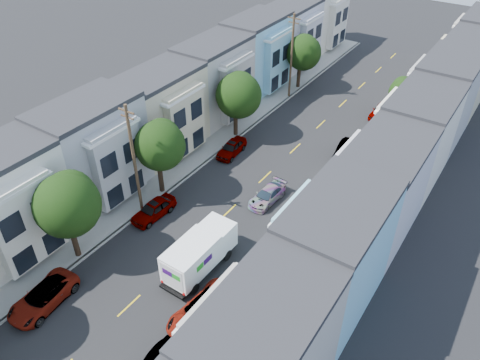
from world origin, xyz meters
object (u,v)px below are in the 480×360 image
object	(u,v)px
tree_c	(159,146)
tree_d	(238,95)
parked_right_c	(345,151)
parked_right_d	(382,111)
tree_far_r	(402,92)
fedex_truck	(200,252)
utility_pole_near	(134,161)
tree_b	(67,205)
utility_pole_far	(291,57)
parked_left_d	(232,148)
parked_left_c	(154,210)
lead_sedan	(267,195)
parked_right_b	(203,311)
tree_e	(303,53)
parked_left_b	(43,297)

from	to	relation	value
tree_c	tree_d	size ratio (longest dim) A/B	1.01
parked_right_c	parked_right_d	bearing A→B (deg)	84.14
tree_c	parked_right_c	bearing A→B (deg)	51.96
tree_far_r	parked_right_c	distance (m)	10.01
fedex_truck	utility_pole_near	bearing A→B (deg)	163.76
tree_far_r	utility_pole_near	size ratio (longest dim) A/B	0.55
tree_b	utility_pole_far	bearing A→B (deg)	90.00
tree_d	parked_left_d	xyz separation A→B (m)	(1.40, -3.22, -4.10)
parked_left_c	tree_c	bearing A→B (deg)	118.86
lead_sedan	parked_right_b	bearing A→B (deg)	-74.59
parked_right_c	tree_b	bearing A→B (deg)	-120.91
tree_e	lead_sedan	size ratio (longest dim) A/B	1.67
utility_pole_near	utility_pole_far	xyz separation A→B (m)	(0.00, 26.00, 0.00)
parked_right_b	parked_right_c	world-z (taller)	parked_right_b
parked_left_b	tree_b	bearing A→B (deg)	102.11
parked_left_c	parked_right_b	xyz separation A→B (m)	(9.80, -5.96, 0.04)
tree_e	fedex_truck	distance (m)	32.66
parked_left_c	tree_e	bearing A→B (deg)	96.10
tree_far_r	parked_right_c	xyz separation A→B (m)	(-1.99, -9.27, -3.22)
fedex_truck	parked_right_b	bearing A→B (deg)	-49.00
parked_right_c	fedex_truck	bearing A→B (deg)	-104.22
lead_sedan	parked_right_c	distance (m)	10.60
tree_e	parked_left_d	bearing A→B (deg)	-85.39
parked_right_c	parked_right_b	bearing A→B (deg)	-95.86
fedex_truck	parked_right_d	size ratio (longest dim) A/B	1.35
tree_c	tree_far_r	world-z (taller)	tree_c
parked_left_b	fedex_truck	bearing A→B (deg)	45.62
utility_pole_far	parked_left_d	xyz separation A→B (m)	(1.40, -14.45, -4.45)
fedex_truck	parked_right_c	world-z (taller)	fedex_truck
fedex_truck	parked_right_d	xyz separation A→B (m)	(2.91, 29.98, -0.92)
tree_far_r	utility_pole_far	size ratio (longest dim) A/B	0.55
lead_sedan	utility_pole_far	bearing A→B (deg)	116.53
utility_pole_far	parked_left_d	distance (m)	15.18
tree_b	tree_c	xyz separation A→B (m)	(-0.00, 9.65, -0.17)
parked_left_c	parked_right_b	world-z (taller)	parked_right_b
utility_pole_near	fedex_truck	bearing A→B (deg)	-16.92
tree_far_r	utility_pole_near	bearing A→B (deg)	-116.44
parked_left_c	parked_right_c	xyz separation A→B (m)	(9.80, 17.25, 0.02)
fedex_truck	parked_left_b	distance (m)	11.04
parked_right_c	tree_c	bearing A→B (deg)	-133.90
utility_pole_far	parked_left_b	distance (m)	37.39
tree_e	parked_left_d	xyz separation A→B (m)	(1.40, -17.37, -3.99)
lead_sedan	parked_left_c	world-z (taller)	parked_left_c
parked_left_b	parked_right_d	world-z (taller)	parked_right_d
utility_pole_far	parked_right_d	bearing A→B (deg)	7.40
tree_d	tree_far_r	xyz separation A→B (m)	(13.20, 11.75, -0.84)
lead_sedan	parked_left_b	distance (m)	19.43
tree_b	parked_right_d	distance (m)	36.23
utility_pole_far	parked_right_b	world-z (taller)	utility_pole_far
tree_c	parked_right_d	bearing A→B (deg)	65.44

